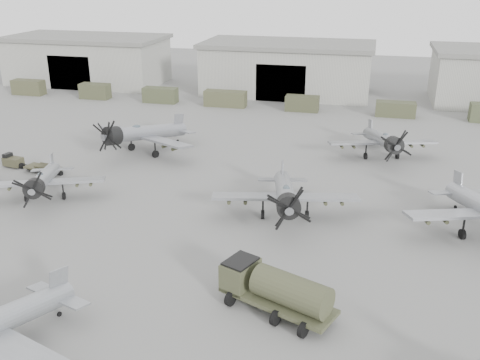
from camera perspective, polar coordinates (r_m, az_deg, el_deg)
The scene contains 16 objects.
ground at distance 39.07m, azimuth -9.93°, elevation -10.32°, with size 220.00×220.00×0.00m, color slate.
hangar_left at distance 107.01m, azimuth -15.93°, elevation 12.28°, with size 29.00×14.80×8.70m.
hangar_center at distance 94.48m, azimuth 5.08°, elevation 11.84°, with size 29.00×14.80×8.70m.
support_truck_0 at distance 100.31m, azimuth -21.63°, elevation 9.18°, with size 5.51×2.20×2.51m, color #42442C.
support_truck_1 at distance 93.68m, azimuth -15.21°, elevation 9.14°, with size 4.94×2.20×2.50m, color #3F412B.
support_truck_2 at distance 88.72m, azimuth -8.50°, elevation 8.95°, with size 5.54×2.20×2.41m, color #3F442C.
support_truck_3 at distance 85.24m, azimuth -1.57°, elevation 8.67°, with size 6.62×2.20×2.46m, color #45462E.
support_truck_4 at distance 82.94m, azimuth 6.64°, elevation 8.12°, with size 5.07×2.20×2.32m, color #3C3F29.
support_truck_5 at distance 82.45m, azimuth 16.26°, elevation 7.26°, with size 5.72×2.20×2.19m, color #3F422B.
aircraft_mid_1 at distance 53.05m, azimuth -20.32°, elevation -0.04°, with size 11.14×10.07×4.52m.
aircraft_mid_2 at distance 46.11m, azimuth 4.89°, elevation -1.57°, with size 12.91×11.62×5.13m.
aircraft_far_0 at distance 63.43m, azimuth -10.50°, elevation 4.90°, with size 13.50×12.24×5.54m.
aircraft_far_1 at distance 62.90m, azimuth 15.05°, elevation 4.09°, with size 12.32×11.09×4.92m.
fuel_tanker at distance 34.49m, azimuth 3.89°, elevation -11.43°, with size 7.99×5.21×2.93m.
tug_trailer at distance 62.80m, azimuth -21.98°, elevation 1.59°, with size 7.66×2.64×1.52m.
ground_crew at distance 59.79m, azimuth -19.34°, elevation 1.20°, with size 0.57×0.37×1.57m, color #43482F.
Camera 1 is at (14.23, -30.03, 20.54)m, focal length 40.00 mm.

